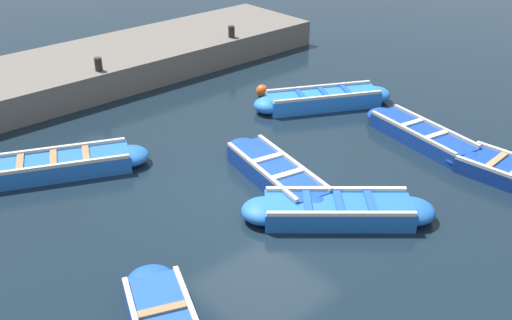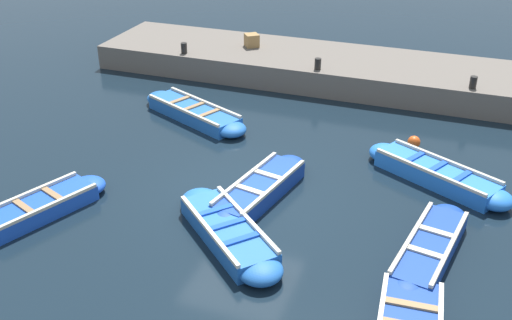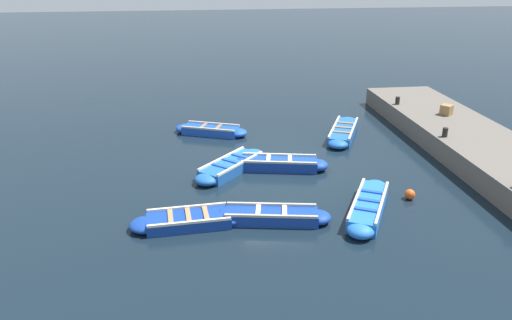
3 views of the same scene
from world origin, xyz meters
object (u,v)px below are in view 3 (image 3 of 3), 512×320
boat_near_quay (279,164)px  bollard_mid_south (398,101)px  boat_alongside (231,166)px  buoy_orange_near (410,194)px  boat_bow_out (271,216)px  boat_mid_row (369,207)px  bollard_mid_north (445,132)px  boat_tucked (211,130)px  boat_drifting (189,220)px  boat_end_of_row (343,132)px  wooden_crate (446,110)px

boat_near_quay → bollard_mid_south: bollard_mid_south is taller
boat_alongside → buoy_orange_near: bearing=-29.0°
boat_bow_out → bollard_mid_south: bearing=50.1°
boat_alongside → boat_mid_row: size_ratio=0.88×
boat_alongside → boat_mid_row: boat_mid_row is taller
bollard_mid_south → buoy_orange_near: size_ratio=1.06×
boat_near_quay → bollard_mid_north: bollard_mid_north is taller
bollard_mid_south → boat_near_quay: bearing=-142.3°
boat_bow_out → boat_alongside: (-0.82, 3.83, 0.01)m
boat_tucked → boat_mid_row: size_ratio=0.89×
boat_drifting → bollard_mid_south: (9.67, 8.65, 0.81)m
boat_end_of_row → boat_mid_row: 6.95m
boat_tucked → boat_near_quay: 4.73m
boat_bow_out → boat_drifting: bearing=177.9°
buoy_orange_near → boat_mid_row: bearing=-156.3°
boat_tucked → boat_alongside: 4.14m
boat_bow_out → boat_mid_row: (2.95, 0.14, 0.03)m
boat_tucked → wooden_crate: 10.17m
boat_end_of_row → wooden_crate: size_ratio=9.08×
boat_end_of_row → wooden_crate: wooden_crate is taller
boat_tucked → buoy_orange_near: 9.23m
boat_alongside → wooden_crate: wooden_crate is taller
boat_alongside → bollard_mid_north: (8.12, 0.35, 0.79)m
bollard_mid_north → boat_end_of_row: bearing=137.6°
boat_near_quay → boat_bow_out: size_ratio=1.02×
boat_mid_row → buoy_orange_near: boat_mid_row is taller
boat_near_quay → bollard_mid_south: (6.41, 4.96, 0.78)m
boat_near_quay → boat_end_of_row: boat_near_quay is taller
boat_drifting → bollard_mid_south: bearing=41.8°
boat_near_quay → wooden_crate: bearing=21.6°
wooden_crate → boat_bow_out: bearing=-141.8°
bollard_mid_north → wooden_crate: 3.06m
boat_tucked → bollard_mid_south: bearing=5.2°
boat_end_of_row → bollard_mid_north: bollard_mid_north is taller
boat_near_quay → boat_drifting: bearing=-131.5°
bollard_mid_north → wooden_crate: size_ratio=0.81×
boat_mid_row → buoy_orange_near: size_ratio=11.11×
boat_alongside → bollard_mid_south: bollard_mid_south is taller
boat_bow_out → bollard_mid_north: bearing=29.8°
boat_bow_out → boat_end_of_row: (4.25, 6.97, 0.01)m
bollard_mid_north → bollard_mid_south: size_ratio=1.00×
boat_near_quay → bollard_mid_north: bearing=3.6°
boat_mid_row → boat_tucked: bearing=118.8°
bollard_mid_south → buoy_orange_near: (-2.75, -7.88, -0.81)m
bollard_mid_north → boat_alongside: bearing=-177.5°
boat_near_quay → wooden_crate: size_ratio=8.34×
boat_near_quay → boat_alongside: boat_near_quay is taller
boat_alongside → wooden_crate: 10.07m
boat_drifting → buoy_orange_near: bearing=6.3°
boat_drifting → boat_alongside: (1.55, 3.75, 0.03)m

